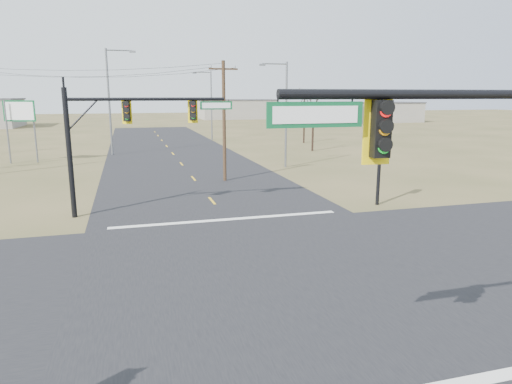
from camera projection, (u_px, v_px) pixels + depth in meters
ground at (271, 272)px, 16.76m from camera, size 320.00×320.00×0.00m
road_ew at (271, 272)px, 16.76m from camera, size 160.00×14.00×0.02m
road_ns at (271, 272)px, 16.76m from camera, size 14.00×160.00×0.02m
stop_bar_far at (228, 219)px, 23.82m from camera, size 12.00×0.40×0.01m
mast_arm_far at (129, 124)px, 24.19m from camera, size 8.84×0.60×6.78m
pedestal_signal_ne at (381, 146)px, 26.29m from camera, size 0.62×0.54×4.94m
utility_pole_near at (224, 120)px, 33.79m from camera, size 2.17×0.26×8.85m
highway_sign at (20, 119)px, 43.11m from camera, size 2.98×1.21×5.92m
streetlight_a at (284, 109)px, 40.24m from camera, size 2.58×0.29×9.23m
streetlight_b at (210, 102)px, 65.34m from camera, size 2.73×0.43×9.76m
streetlight_c at (111, 96)px, 48.68m from camera, size 3.14×0.41×11.22m
bare_tree_c at (314, 103)px, 52.21m from camera, size 3.85×3.85×7.02m
bare_tree_d at (305, 97)px, 61.21m from camera, size 3.85×3.85×7.68m
warehouse_mid at (237, 110)px, 126.43m from camera, size 20.00×12.00×5.00m
warehouse_right at (380, 113)px, 110.94m from camera, size 18.00×10.00×4.50m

